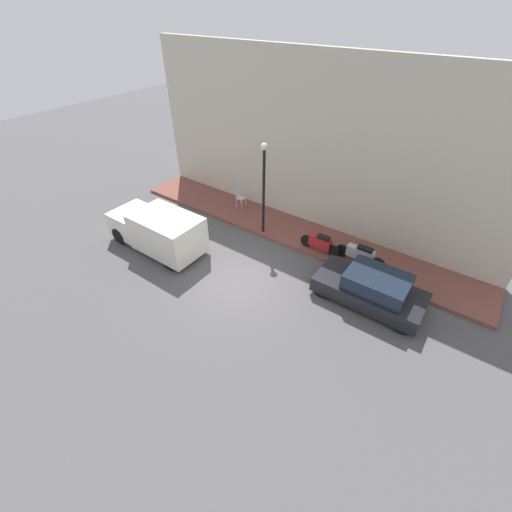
{
  "coord_description": "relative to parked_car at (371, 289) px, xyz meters",
  "views": [
    {
      "loc": [
        -7.75,
        -6.45,
        8.95
      ],
      "look_at": [
        1.06,
        -0.14,
        0.6
      ],
      "focal_mm": 24.0,
      "sensor_mm": 36.0,
      "label": 1
    }
  ],
  "objects": [
    {
      "name": "delivery_van",
      "position": [
        -2.11,
        8.76,
        0.29
      ],
      "size": [
        1.86,
        4.45,
        1.77
      ],
      "color": "silver",
      "rests_on": "ground_plane"
    },
    {
      "name": "sidewalk",
      "position": [
        2.3,
        4.6,
        -0.55
      ],
      "size": [
        2.31,
        17.17,
        0.15
      ],
      "color": "brown",
      "rests_on": "ground_plane"
    },
    {
      "name": "cafe_chair",
      "position": [
        2.68,
        7.97,
        0.07
      ],
      "size": [
        0.4,
        0.4,
        0.95
      ],
      "color": "silver",
      "rests_on": "sidewalk"
    },
    {
      "name": "parked_car",
      "position": [
        0.0,
        0.0,
        0.0
      ],
      "size": [
        1.76,
        3.83,
        1.3
      ],
      "color": "black",
      "rests_on": "ground_plane"
    },
    {
      "name": "building_facade",
      "position": [
        3.6,
        4.6,
        3.09
      ],
      "size": [
        0.3,
        17.17,
        7.43
      ],
      "color": "beige",
      "rests_on": "ground_plane"
    },
    {
      "name": "ground_plane",
      "position": [
        -1.87,
        4.6,
        -0.62
      ],
      "size": [
        60.0,
        60.0,
        0.0
      ],
      "primitive_type": "plane",
      "color": "#514F51"
    },
    {
      "name": "motorcycle_red",
      "position": [
        1.54,
        2.8,
        -0.05
      ],
      "size": [
        0.3,
        1.79,
        0.8
      ],
      "color": "#B21E1E",
      "rests_on": "sidewalk"
    },
    {
      "name": "scooter_silver",
      "position": [
        1.77,
        1.11,
        -0.03
      ],
      "size": [
        0.3,
        2.09,
        0.82
      ],
      "color": "#B7B7BF",
      "rests_on": "sidewalk"
    },
    {
      "name": "streetlamp",
      "position": [
        1.4,
        5.64,
        2.13
      ],
      "size": [
        0.3,
        0.3,
        4.14
      ],
      "color": "black",
      "rests_on": "sidewalk"
    }
  ]
}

